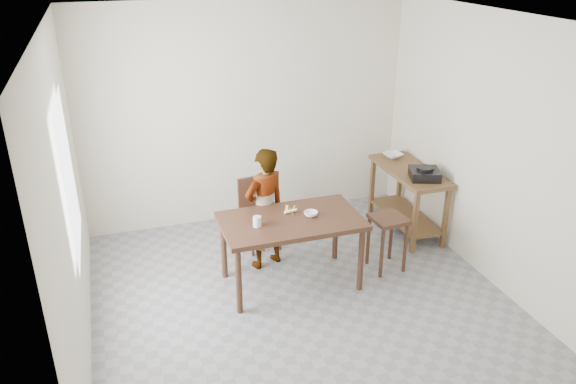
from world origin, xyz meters
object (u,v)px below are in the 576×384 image
object	(u,v)px
dining_table	(291,252)
prep_counter	(407,200)
dining_chair	(260,215)
child	(265,209)
stool	(387,243)

from	to	relation	value
dining_table	prep_counter	size ratio (longest dim) A/B	1.17
prep_counter	dining_chair	bearing A→B (deg)	175.51
dining_table	child	distance (m)	0.56
dining_chair	stool	xyz separation A→B (m)	(1.16, -0.88, -0.10)
dining_table	dining_chair	world-z (taller)	dining_chair
dining_table	stool	size ratio (longest dim) A/B	2.27
dining_chair	stool	size ratio (longest dim) A/B	1.32
prep_counter	child	xyz separation A→B (m)	(-1.86, -0.25, 0.28)
stool	dining_table	bearing A→B (deg)	178.09
prep_counter	child	distance (m)	1.90
child	stool	bearing A→B (deg)	137.15
prep_counter	child	bearing A→B (deg)	-172.29
child	dining_table	bearing A→B (deg)	86.63
dining_table	prep_counter	distance (m)	1.86
dining_table	dining_chair	distance (m)	0.85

